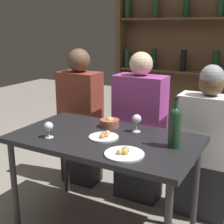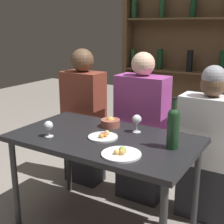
% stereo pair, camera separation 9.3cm
% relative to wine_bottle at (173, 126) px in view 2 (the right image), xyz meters
% --- Properties ---
extents(dining_table, '(1.28, 0.74, 0.73)m').
position_rel_wine_bottle_xyz_m(dining_table, '(-0.48, -0.05, -0.21)').
color(dining_table, black).
rests_on(dining_table, ground_plane).
extents(wine_rack_wall, '(1.68, 0.21, 2.39)m').
position_rel_wine_bottle_xyz_m(wine_rack_wall, '(-0.48, 1.83, 0.36)').
color(wine_rack_wall, '#4C3823').
rests_on(wine_rack_wall, ground_plane).
extents(wine_bottle, '(0.08, 0.08, 0.32)m').
position_rel_wine_bottle_xyz_m(wine_bottle, '(0.00, 0.00, 0.00)').
color(wine_bottle, '#19381E').
rests_on(wine_bottle, dining_table).
extents(wine_glass_0, '(0.07, 0.07, 0.13)m').
position_rel_wine_bottle_xyz_m(wine_glass_0, '(-0.33, 0.15, -0.05)').
color(wine_glass_0, silver).
rests_on(wine_glass_0, dining_table).
extents(wine_glass_1, '(0.06, 0.06, 0.11)m').
position_rel_wine_bottle_xyz_m(wine_glass_1, '(-0.80, -0.24, -0.07)').
color(wine_glass_1, silver).
rests_on(wine_glass_1, dining_table).
extents(food_plate_0, '(0.20, 0.20, 0.04)m').
position_rel_wine_bottle_xyz_m(food_plate_0, '(-0.47, -0.07, -0.13)').
color(food_plate_0, silver).
rests_on(food_plate_0, dining_table).
extents(food_plate_1, '(0.24, 0.24, 0.05)m').
position_rel_wine_bottle_xyz_m(food_plate_1, '(-0.22, -0.26, -0.13)').
color(food_plate_1, white).
rests_on(food_plate_1, dining_table).
extents(snack_bowl, '(0.14, 0.14, 0.08)m').
position_rel_wine_bottle_xyz_m(snack_bowl, '(-0.55, 0.16, -0.11)').
color(snack_bowl, '#995142').
rests_on(snack_bowl, dining_table).
extents(seated_person_left, '(0.38, 0.22, 1.28)m').
position_rel_wine_bottle_xyz_m(seated_person_left, '(-1.05, 0.50, -0.27)').
color(seated_person_left, '#26262B').
rests_on(seated_person_left, ground_plane).
extents(seated_person_center, '(0.42, 0.22, 1.27)m').
position_rel_wine_bottle_xyz_m(seated_person_center, '(-0.46, 0.50, -0.28)').
color(seated_person_center, '#26262B').
rests_on(seated_person_center, ground_plane).
extents(seated_person_right, '(0.44, 0.22, 1.20)m').
position_rel_wine_bottle_xyz_m(seated_person_right, '(0.10, 0.50, -0.31)').
color(seated_person_right, '#26262B').
rests_on(seated_person_right, ground_plane).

